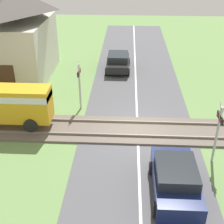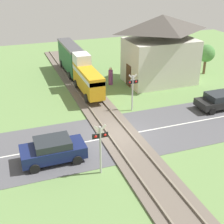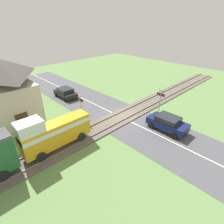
{
  "view_description": "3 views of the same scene",
  "coord_description": "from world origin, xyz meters",
  "px_view_note": "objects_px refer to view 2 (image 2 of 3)",
  "views": [
    {
      "loc": [
        -14.84,
        0.67,
        9.53
      ],
      "look_at": [
        0.0,
        1.44,
        1.2
      ],
      "focal_mm": 50.0,
      "sensor_mm": 36.0,
      "label": 1
    },
    {
      "loc": [
        -6.93,
        -17.56,
        10.93
      ],
      "look_at": [
        0.0,
        1.44,
        1.2
      ],
      "focal_mm": 50.0,
      "sensor_mm": 36.0,
      "label": 2
    },
    {
      "loc": [
        -11.53,
        12.6,
        9.67
      ],
      "look_at": [
        0.0,
        1.44,
        1.2
      ],
      "focal_mm": 28.0,
      "sensor_mm": 36.0,
      "label": 3
    }
  ],
  "objects_px": {
    "car_near_crossing": "(53,150)",
    "pedestrian_by_station": "(111,77)",
    "crossing_signal_east_approach": "(133,87)",
    "car_far_side": "(219,100)",
    "train": "(78,65)",
    "crossing_signal_west_approach": "(100,143)",
    "station_building": "(161,50)"
  },
  "relations": [
    {
      "from": "crossing_signal_east_approach",
      "to": "car_far_side",
      "type": "bearing_deg",
      "value": -17.32
    },
    {
      "from": "car_near_crossing",
      "to": "pedestrian_by_station",
      "type": "bearing_deg",
      "value": 55.5
    },
    {
      "from": "crossing_signal_east_approach",
      "to": "pedestrian_by_station",
      "type": "height_order",
      "value": "crossing_signal_east_approach"
    },
    {
      "from": "car_near_crossing",
      "to": "pedestrian_by_station",
      "type": "relative_size",
      "value": 2.21
    },
    {
      "from": "train",
      "to": "car_near_crossing",
      "type": "distance_m",
      "value": 13.66
    },
    {
      "from": "car_far_side",
      "to": "station_building",
      "type": "distance_m",
      "value": 7.98
    },
    {
      "from": "train",
      "to": "car_far_side",
      "type": "height_order",
      "value": "train"
    },
    {
      "from": "train",
      "to": "car_near_crossing",
      "type": "bearing_deg",
      "value": -110.74
    },
    {
      "from": "car_far_side",
      "to": "crossing_signal_west_approach",
      "type": "xyz_separation_m",
      "value": [
        -11.84,
        -5.01,
        1.27
      ]
    },
    {
      "from": "train",
      "to": "car_near_crossing",
      "type": "xyz_separation_m",
      "value": [
        -4.82,
        -12.73,
        -1.08
      ]
    },
    {
      "from": "train",
      "to": "crossing_signal_west_approach",
      "type": "height_order",
      "value": "train"
    },
    {
      "from": "crossing_signal_west_approach",
      "to": "station_building",
      "type": "distance_m",
      "value": 16.13
    },
    {
      "from": "train",
      "to": "pedestrian_by_station",
      "type": "relative_size",
      "value": 7.24
    },
    {
      "from": "train",
      "to": "crossing_signal_west_approach",
      "type": "xyz_separation_m",
      "value": [
        -2.51,
        -14.86,
        0.13
      ]
    },
    {
      "from": "car_far_side",
      "to": "crossing_signal_west_approach",
      "type": "distance_m",
      "value": 12.92
    },
    {
      "from": "train",
      "to": "crossing_signal_west_approach",
      "type": "relative_size",
      "value": 4.06
    },
    {
      "from": "train",
      "to": "station_building",
      "type": "relative_size",
      "value": 1.77
    },
    {
      "from": "crossing_signal_east_approach",
      "to": "pedestrian_by_station",
      "type": "relative_size",
      "value": 1.78
    },
    {
      "from": "car_near_crossing",
      "to": "pedestrian_by_station",
      "type": "distance_m",
      "value": 13.63
    },
    {
      "from": "car_near_crossing",
      "to": "station_building",
      "type": "distance_m",
      "value": 16.4
    },
    {
      "from": "car_far_side",
      "to": "pedestrian_by_station",
      "type": "bearing_deg",
      "value": 127.59
    },
    {
      "from": "crossing_signal_east_approach",
      "to": "pedestrian_by_station",
      "type": "bearing_deg",
      "value": 86.41
    },
    {
      "from": "train",
      "to": "crossing_signal_east_approach",
      "type": "xyz_separation_m",
      "value": [
        2.51,
        -7.73,
        0.13
      ]
    },
    {
      "from": "station_building",
      "to": "crossing_signal_west_approach",
      "type": "bearing_deg",
      "value": -129.47
    },
    {
      "from": "train",
      "to": "crossing_signal_west_approach",
      "type": "distance_m",
      "value": 15.07
    },
    {
      "from": "crossing_signal_east_approach",
      "to": "pedestrian_by_station",
      "type": "distance_m",
      "value": 6.35
    },
    {
      "from": "car_far_side",
      "to": "crossing_signal_east_approach",
      "type": "relative_size",
      "value": 1.18
    },
    {
      "from": "train",
      "to": "crossing_signal_east_approach",
      "type": "distance_m",
      "value": 8.12
    },
    {
      "from": "train",
      "to": "pedestrian_by_station",
      "type": "xyz_separation_m",
      "value": [
        2.9,
        -1.5,
        -1.07
      ]
    },
    {
      "from": "car_near_crossing",
      "to": "crossing_signal_west_approach",
      "type": "xyz_separation_m",
      "value": [
        2.31,
        -2.13,
        1.21
      ]
    },
    {
      "from": "crossing_signal_west_approach",
      "to": "crossing_signal_east_approach",
      "type": "xyz_separation_m",
      "value": [
        5.02,
        7.13,
        0.0
      ]
    },
    {
      "from": "crossing_signal_west_approach",
      "to": "station_building",
      "type": "bearing_deg",
      "value": 50.53
    }
  ]
}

